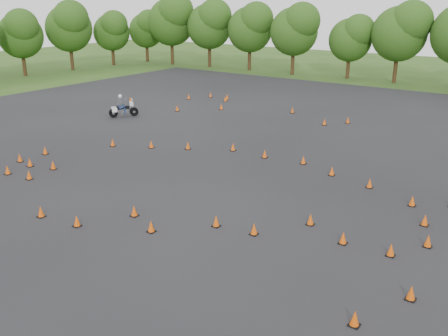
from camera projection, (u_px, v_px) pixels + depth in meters
ground at (168, 222)px, 20.30m from camera, size 140.00×140.00×0.00m
asphalt_pad at (247, 180)px, 24.94m from camera, size 62.00×62.00×0.00m
treeline at (439, 47)px, 45.02m from camera, size 86.74×31.97×10.11m
traffic_cones at (243, 175)px, 24.95m from camera, size 35.97×33.07×0.45m
rider_grey at (123, 106)px, 38.09m from camera, size 1.86×2.22×1.73m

